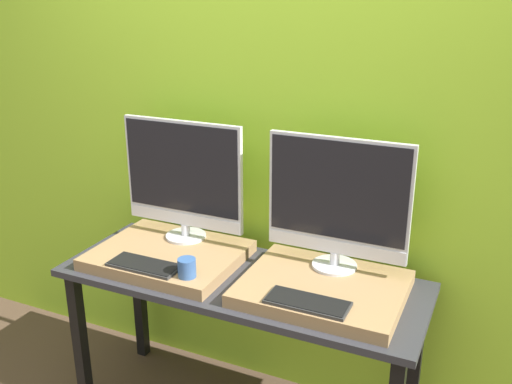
# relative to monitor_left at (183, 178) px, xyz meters

# --- Properties ---
(wall_back) EXTENTS (8.00, 0.04, 2.60)m
(wall_back) POSITION_rel_monitor_left_xyz_m (0.36, 0.21, 0.22)
(wall_back) COLOR #9ED12D
(wall_back) RESTS_ON ground_plane
(workbench) EXTENTS (1.54, 0.58, 0.74)m
(workbench) POSITION_rel_monitor_left_xyz_m (0.36, -0.15, -0.43)
(workbench) COLOR #2D2D33
(workbench) RESTS_ON ground_plane
(wooden_riser_left) EXTENTS (0.63, 0.51, 0.05)m
(wooden_riser_left) POSITION_rel_monitor_left_xyz_m (0.00, -0.15, -0.32)
(wooden_riser_left) COLOR #99754C
(wooden_riser_left) RESTS_ON workbench
(monitor_left) EXTENTS (0.58, 0.19, 0.55)m
(monitor_left) POSITION_rel_monitor_left_xyz_m (0.00, 0.00, 0.00)
(monitor_left) COLOR silver
(monitor_left) RESTS_ON wooden_riser_left
(keyboard_left) EXTENTS (0.31, 0.13, 0.01)m
(keyboard_left) POSITION_rel_monitor_left_xyz_m (-0.00, -0.33, -0.28)
(keyboard_left) COLOR #2D2D2D
(keyboard_left) RESTS_ON wooden_riser_left
(mug) EXTENTS (0.07, 0.07, 0.08)m
(mug) POSITION_rel_monitor_left_xyz_m (0.21, -0.33, -0.25)
(mug) COLOR #335693
(mug) RESTS_ON wooden_riser_left
(wooden_riser_right) EXTENTS (0.63, 0.51, 0.05)m
(wooden_riser_right) POSITION_rel_monitor_left_xyz_m (0.71, -0.15, -0.32)
(wooden_riser_right) COLOR #99754C
(wooden_riser_right) RESTS_ON workbench
(monitor_right) EXTENTS (0.58, 0.19, 0.55)m
(monitor_right) POSITION_rel_monitor_left_xyz_m (0.71, 0.00, 0.00)
(monitor_right) COLOR silver
(monitor_right) RESTS_ON wooden_riser_right
(keyboard_right) EXTENTS (0.31, 0.13, 0.01)m
(keyboard_right) POSITION_rel_monitor_left_xyz_m (0.71, -0.33, -0.28)
(keyboard_right) COLOR #2D2D2D
(keyboard_right) RESTS_ON wooden_riser_right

